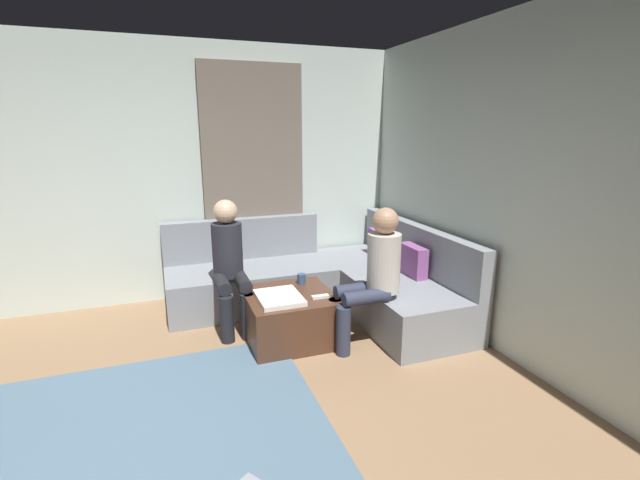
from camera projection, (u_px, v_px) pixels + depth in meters
name	position (u px, v px, depth m)	size (l,w,h in m)	color
wall_back	(601.00, 206.00, 2.82)	(6.00, 0.12, 2.70)	silver
wall_left	(126.00, 176.00, 4.52)	(0.12, 6.00, 2.70)	silver
curtain_panel	(254.00, 182.00, 4.89)	(0.06, 1.10, 2.50)	#726659
area_rug	(145.00, 477.00, 2.39)	(2.60, 2.20, 0.01)	slate
sectional_couch	(327.00, 281.00, 4.63)	(2.10, 2.55, 0.87)	gray
ottoman	(290.00, 316.00, 3.93)	(0.76, 0.76, 0.42)	#4C2D1E
folded_blanket	(279.00, 298.00, 3.74)	(0.44, 0.36, 0.04)	white
coffee_mug	(301.00, 279.00, 4.13)	(0.08, 0.08, 0.10)	#334C72
game_remote	(320.00, 297.00, 3.78)	(0.05, 0.15, 0.02)	white
person_on_couch_back	(373.00, 272.00, 3.71)	(0.30, 0.60, 1.20)	#2D3347
person_on_couch_side	(229.00, 260.00, 4.06)	(0.60, 0.30, 1.20)	black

